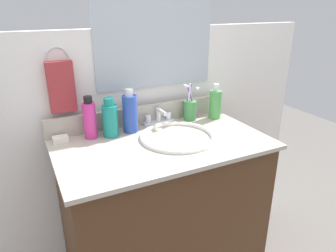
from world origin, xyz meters
TOP-DOWN VIEW (x-y plane):
  - vanity_cabinet at (0.00, 0.00)m, footprint 0.87×0.48m
  - countertop at (0.00, 0.00)m, footprint 0.90×0.52m
  - backsplash at (0.00, 0.25)m, footprint 0.90×0.02m
  - back_wall at (0.00, 0.31)m, footprint 2.00×0.04m
  - mirror_panel at (0.10, 0.29)m, footprint 0.60×0.01m
  - towel_ring at (-0.35, 0.29)m, footprint 0.10×0.01m
  - hand_towel at (-0.35, 0.27)m, footprint 0.11×0.04m
  - sink_basin at (0.08, 0.01)m, footprint 0.34×0.34m
  - faucet at (0.08, 0.21)m, footprint 0.16×0.10m
  - bottle_toner_green at (0.37, 0.16)m, footprint 0.06×0.06m
  - bottle_mouthwash_teal at (-0.18, 0.17)m, footprint 0.07×0.07m
  - bottle_shampoo_blue at (-0.08, 0.18)m, footprint 0.07×0.07m
  - bottle_soap_pink at (-0.26, 0.19)m, footprint 0.06×0.06m
  - cup_green at (0.24, 0.19)m, footprint 0.08×0.06m
  - soap_bar at (-0.39, 0.20)m, footprint 0.06×0.04m

SIDE VIEW (x-z plane):
  - vanity_cabinet at x=0.00m, z-range 0.00..0.83m
  - back_wall at x=0.00m, z-range 0.00..1.30m
  - sink_basin at x=0.08m, z-range 0.76..0.88m
  - countertop at x=0.00m, z-range 0.83..0.85m
  - soap_bar at x=-0.39m, z-range 0.85..0.87m
  - faucet at x=0.08m, z-range 0.84..0.92m
  - backsplash at x=0.00m, z-range 0.85..0.94m
  - cup_green at x=0.24m, z-range 0.81..1.00m
  - bottle_toner_green at x=0.37m, z-range 0.84..1.02m
  - bottle_mouthwash_teal at x=-0.18m, z-range 0.84..1.02m
  - bottle_soap_pink at x=-0.26m, z-range 0.84..1.03m
  - bottle_shampoo_blue at x=-0.08m, z-range 0.84..1.04m
  - hand_towel at x=-0.35m, z-range 0.96..1.18m
  - towel_ring at x=-0.35m, z-range 1.14..1.24m
  - mirror_panel at x=0.10m, z-range 1.02..1.58m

